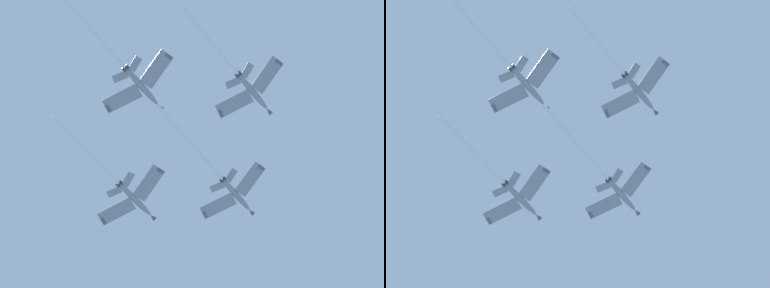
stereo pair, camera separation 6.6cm
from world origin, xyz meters
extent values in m
ellipsoid|color=gray|center=(-1.79, -18.23, 176.87)|extent=(4.86, 11.78, 5.13)
cone|color=#595E60|center=(0.00, -24.32, 179.02)|extent=(1.69, 2.16, 1.65)
ellipsoid|color=black|center=(-1.28, -19.95, 178.11)|extent=(1.79, 3.10, 1.75)
cube|color=gray|center=(3.09, -16.04, 176.52)|extent=(9.52, 7.55, 1.34)
cube|color=#595E60|center=(6.94, -14.57, 176.54)|extent=(1.49, 1.86, 0.69)
cube|color=gray|center=(-7.08, -19.03, 176.52)|extent=(9.14, 3.84, 1.34)
cube|color=#595E60|center=(-11.10, -19.87, 176.54)|extent=(0.77, 1.77, 0.69)
cube|color=gray|center=(-0.93, -13.04, 175.27)|extent=(3.96, 3.48, 0.73)
cube|color=gray|center=(-5.31, -14.33, 175.27)|extent=(3.65, 1.86, 0.73)
cube|color=#595E60|center=(-3.19, -13.44, 176.66)|extent=(1.07, 3.09, 3.42)
cylinder|color=#38383D|center=(-2.89, -12.86, 174.92)|extent=(1.11, 1.38, 1.08)
cylinder|color=#38383D|center=(-3.76, -13.12, 174.92)|extent=(1.11, 1.38, 1.08)
cylinder|color=white|center=(-6.83, -1.06, 170.71)|extent=(7.89, 24.05, 9.17)
ellipsoid|color=gray|center=(12.20, 2.81, 170.07)|extent=(4.67, 11.83, 5.00)
cone|color=#595E60|center=(13.89, -3.33, 172.14)|extent=(1.66, 2.14, 1.64)
ellipsoid|color=black|center=(12.68, 1.07, 171.29)|extent=(1.74, 3.10, 1.72)
cube|color=gray|center=(17.12, 4.92, 169.73)|extent=(9.55, 7.45, 1.30)
cube|color=#595E60|center=(20.99, 6.32, 169.75)|extent=(1.47, 1.87, 0.67)
cube|color=gray|center=(6.90, 2.12, 169.73)|extent=(9.08, 3.70, 1.30)
cube|color=#595E60|center=(2.86, 1.34, 169.75)|extent=(0.74, 1.76, 0.67)
cube|color=gray|center=(13.14, 8.00, 168.52)|extent=(3.98, 3.45, 0.71)
cube|color=gray|center=(8.75, 6.80, 168.52)|extent=(3.68, 1.93, 0.71)
cube|color=#595E60|center=(10.88, 7.63, 169.92)|extent=(1.01, 3.08, 3.40)
cylinder|color=#38383D|center=(11.19, 8.22, 168.18)|extent=(1.09, 1.37, 1.07)
cylinder|color=#38383D|center=(10.32, 7.98, 168.18)|extent=(1.09, 1.37, 1.07)
cylinder|color=white|center=(7.82, 18.79, 164.58)|extent=(6.78, 21.55, 8.00)
ellipsoid|color=gray|center=(-25.65, -6.84, 170.65)|extent=(4.71, 11.85, 4.93)
cone|color=#595E60|center=(-23.95, -13.00, 172.67)|extent=(1.66, 2.14, 1.63)
ellipsoid|color=black|center=(-25.17, -8.60, 171.85)|extent=(1.75, 3.10, 1.70)
cube|color=gray|center=(-20.74, -4.72, 170.31)|extent=(9.55, 7.47, 1.28)
cube|color=#595E60|center=(-16.88, -3.31, 170.33)|extent=(1.47, 1.87, 0.66)
cube|color=gray|center=(-30.96, -7.55, 170.31)|extent=(9.09, 3.73, 1.28)
cube|color=#595E60|center=(-34.99, -8.34, 170.33)|extent=(0.75, 1.77, 0.66)
cube|color=gray|center=(-24.73, -1.64, 169.13)|extent=(3.98, 3.46, 0.70)
cube|color=gray|center=(-29.12, -2.86, 169.13)|extent=(3.67, 1.92, 0.70)
cube|color=#595E60|center=(-26.99, -2.03, 170.53)|extent=(1.01, 3.07, 3.39)
cylinder|color=#38383D|center=(-26.69, -1.43, 168.80)|extent=(1.09, 1.37, 1.07)
cylinder|color=#38383D|center=(-27.56, -1.67, 168.80)|extent=(1.09, 1.37, 1.07)
cylinder|color=white|center=(-29.85, 8.29, 165.56)|extent=(6.22, 19.77, 7.15)
ellipsoid|color=gray|center=(-12.09, 16.16, 165.10)|extent=(4.87, 11.82, 4.92)
cone|color=#595E60|center=(-10.29, 10.03, 167.12)|extent=(1.68, 2.15, 1.63)
ellipsoid|color=black|center=(-11.57, 14.41, 166.30)|extent=(1.79, 3.10, 1.70)
cube|color=gray|center=(-7.21, 18.35, 164.76)|extent=(9.53, 7.56, 1.28)
cube|color=#595E60|center=(-3.36, 19.82, 164.79)|extent=(1.49, 1.87, 0.66)
cube|color=gray|center=(-17.38, 15.37, 164.76)|extent=(9.14, 3.86, 1.28)
cube|color=#595E60|center=(-21.40, 14.52, 164.79)|extent=(0.77, 1.78, 0.66)
cube|color=gray|center=(-11.24, 21.37, 163.59)|extent=(3.97, 3.49, 0.70)
cube|color=gray|center=(-15.62, 20.09, 163.59)|extent=(3.65, 1.87, 0.70)
cube|color=#595E60|center=(-13.49, 20.95, 164.99)|extent=(1.05, 3.06, 3.39)
cylinder|color=#38383D|center=(-13.20, 21.56, 163.25)|extent=(1.10, 1.37, 1.06)
cylinder|color=#38383D|center=(-14.07, 21.31, 163.25)|extent=(1.10, 1.37, 1.06)
cylinder|color=white|center=(-16.65, 31.70, 159.87)|extent=(6.80, 20.64, 7.46)
camera|label=1|loc=(-17.42, 5.42, 1.84)|focal=64.77mm
camera|label=2|loc=(-17.39, 5.48, 1.84)|focal=64.77mm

